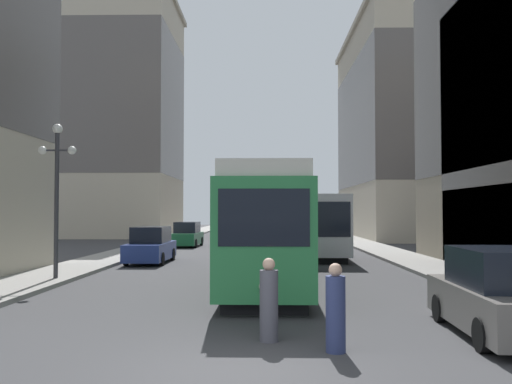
{
  "coord_description": "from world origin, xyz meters",
  "views": [
    {
      "loc": [
        0.47,
        -9.08,
        2.59
      ],
      "look_at": [
        0.15,
        8.97,
        3.22
      ],
      "focal_mm": 39.2,
      "sensor_mm": 36.0,
      "label": 1
    }
  ],
  "objects": [
    {
      "name": "building_right_midblock",
      "position": [
        14.92,
        47.5,
        10.87
      ],
      "size": [
        11.76,
        23.56,
        21.14
      ],
      "color": "#B2A893",
      "rests_on": "ground"
    },
    {
      "name": "parked_car_left_mid",
      "position": [
        -5.34,
        19.04,
        0.84
      ],
      "size": [
        1.92,
        4.78,
        1.82
      ],
      "rotation": [
        0.0,
        0.0,
        -0.01
      ],
      "color": "black",
      "rests_on": "ground"
    },
    {
      "name": "pedestrian_crossing_far",
      "position": [
        1.75,
        1.29,
        0.76
      ],
      "size": [
        0.37,
        0.37,
        1.63
      ],
      "rotation": [
        0.0,
        0.0,
        1.93
      ],
      "color": "navy",
      "rests_on": "ground"
    },
    {
      "name": "pedestrian_crossing_near",
      "position": [
        0.53,
        2.14,
        0.77
      ],
      "size": [
        0.37,
        0.37,
        1.66
      ],
      "rotation": [
        0.0,
        0.0,
        3.94
      ],
      "color": "#4C4C56",
      "rests_on": "ground"
    },
    {
      "name": "parked_car_right_far",
      "position": [
        5.34,
        2.68,
        0.84
      ],
      "size": [
        2.01,
        4.68,
        1.82
      ],
      "rotation": [
        0.0,
        0.0,
        3.11
      ],
      "color": "black",
      "rests_on": "ground"
    },
    {
      "name": "parked_car_left_near",
      "position": [
        -5.34,
        32.01,
        0.84
      ],
      "size": [
        2.01,
        4.67,
        1.82
      ],
      "rotation": [
        0.0,
        0.0,
        -0.04
      ],
      "color": "black",
      "rests_on": "ground"
    },
    {
      "name": "building_left_corner",
      "position": [
        -16.34,
        49.81,
        13.03
      ],
      "size": [
        14.6,
        15.13,
        25.3
      ],
      "color": "#B2A893",
      "rests_on": "ground"
    },
    {
      "name": "streetcar",
      "position": [
        0.5,
        10.83,
        2.1
      ],
      "size": [
        2.79,
        13.15,
        3.89
      ],
      "rotation": [
        0.0,
        0.0,
        -0.01
      ],
      "color": "black",
      "rests_on": "ground"
    },
    {
      "name": "sidewalk_left",
      "position": [
        -7.99,
        40.0,
        0.07
      ],
      "size": [
        2.71,
        120.0,
        0.15
      ],
      "primitive_type": "cube",
      "color": "gray",
      "rests_on": "ground"
    },
    {
      "name": "ground_plane",
      "position": [
        0.0,
        0.0,
        0.0
      ],
      "size": [
        200.0,
        200.0,
        0.0
      ],
      "primitive_type": "plane",
      "color": "#38383A"
    },
    {
      "name": "sidewalk_right",
      "position": [
        7.99,
        40.0,
        0.07
      ],
      "size": [
        2.71,
        120.0,
        0.15
      ],
      "primitive_type": "cube",
      "color": "gray",
      "rests_on": "ground"
    },
    {
      "name": "lamp_post_left_near",
      "position": [
        -7.24,
        11.32,
        3.87
      ],
      "size": [
        1.41,
        0.36,
        5.68
      ],
      "color": "#333338",
      "rests_on": "sidewalk_left"
    },
    {
      "name": "transit_bus",
      "position": [
        3.55,
        23.98,
        1.95
      ],
      "size": [
        2.9,
        12.35,
        3.45
      ],
      "rotation": [
        0.0,
        0.0,
        -0.03
      ],
      "color": "black",
      "rests_on": "ground"
    }
  ]
}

